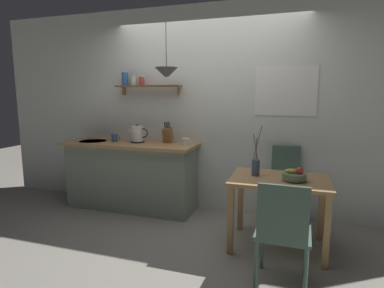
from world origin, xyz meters
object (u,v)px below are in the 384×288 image
(dining_chair_near, at_px, (283,230))
(coffee_mug_by_sink, at_px, (115,138))
(dining_table, at_px, (279,190))
(knife_block, at_px, (168,135))
(fruit_bowl, at_px, (295,175))
(pendant_lamp, at_px, (166,73))
(twig_vase, at_px, (256,167))
(coffee_mug_spare, at_px, (185,141))
(dining_chair_far, at_px, (286,181))
(electric_kettle, at_px, (138,134))

(dining_chair_near, distance_m, coffee_mug_by_sink, 2.65)
(dining_table, relative_size, knife_block, 3.40)
(fruit_bowl, xyz_separation_m, pendant_lamp, (-1.52, 0.47, 1.03))
(twig_vase, relative_size, pendant_lamp, 0.79)
(twig_vase, height_order, coffee_mug_spare, twig_vase)
(fruit_bowl, relative_size, twig_vase, 0.45)
(dining_chair_near, xyz_separation_m, coffee_mug_spare, (-1.26, 1.33, 0.45))
(knife_block, bearing_deg, dining_table, -24.40)
(dining_chair_far, height_order, fruit_bowl, dining_chair_far)
(dining_table, relative_size, coffee_mug_spare, 7.36)
(dining_chair_far, distance_m, fruit_bowl, 0.76)
(knife_block, relative_size, coffee_mug_spare, 2.17)
(dining_chair_near, relative_size, twig_vase, 1.75)
(twig_vase, xyz_separation_m, knife_block, (-1.24, 0.64, 0.21))
(electric_kettle, relative_size, coffee_mug_by_sink, 2.15)
(dining_table, height_order, knife_block, knife_block)
(fruit_bowl, bearing_deg, dining_chair_near, -96.36)
(fruit_bowl, relative_size, pendant_lamp, 0.35)
(dining_table, height_order, electric_kettle, electric_kettle)
(dining_table, bearing_deg, fruit_bowl, -22.08)
(coffee_mug_by_sink, relative_size, coffee_mug_spare, 0.96)
(electric_kettle, xyz_separation_m, pendant_lamp, (0.50, -0.17, 0.79))
(dining_chair_near, relative_size, dining_chair_far, 0.96)
(coffee_mug_by_sink, bearing_deg, fruit_bowl, -14.12)
(dining_chair_near, relative_size, pendant_lamp, 1.39)
(dining_chair_far, bearing_deg, pendant_lamp, -170.74)
(dining_table, height_order, fruit_bowl, fruit_bowl)
(fruit_bowl, xyz_separation_m, coffee_mug_spare, (-1.34, 0.64, 0.18))
(dining_table, xyz_separation_m, pendant_lamp, (-1.38, 0.41, 1.21))
(fruit_bowl, distance_m, coffee_mug_by_sink, 2.43)
(dining_table, bearing_deg, coffee_mug_spare, 154.21)
(dining_table, relative_size, dining_chair_near, 1.06)
(dining_chair_far, xyz_separation_m, knife_block, (-1.53, 0.02, 0.50))
(electric_kettle, height_order, coffee_mug_spare, electric_kettle)
(dining_chair_near, bearing_deg, dining_table, 94.91)
(twig_vase, relative_size, knife_block, 1.82)
(dining_chair_near, bearing_deg, electric_kettle, 145.67)
(fruit_bowl, bearing_deg, knife_block, 155.80)
(knife_block, height_order, coffee_mug_spare, knife_block)
(twig_vase, bearing_deg, coffee_mug_spare, 150.02)
(dining_table, distance_m, coffee_mug_by_sink, 2.30)
(dining_chair_far, xyz_separation_m, fruit_bowl, (0.09, -0.70, 0.26))
(dining_chair_near, xyz_separation_m, fruit_bowl, (0.08, 0.69, 0.27))
(dining_table, bearing_deg, knife_block, 155.60)
(coffee_mug_by_sink, bearing_deg, coffee_mug_spare, 2.67)
(dining_table, height_order, pendant_lamp, pendant_lamp)
(dining_table, relative_size, pendant_lamp, 1.48)
(twig_vase, height_order, knife_block, twig_vase)
(dining_chair_near, distance_m, knife_block, 2.16)
(coffee_mug_spare, xyz_separation_m, pendant_lamp, (-0.18, -0.17, 0.85))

